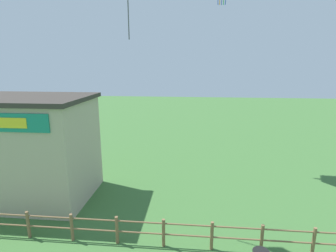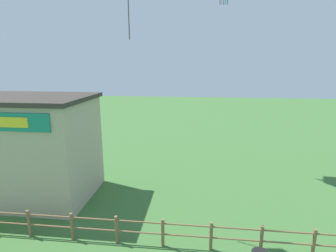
% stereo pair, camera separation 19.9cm
% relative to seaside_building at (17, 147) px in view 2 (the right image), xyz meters
% --- Properties ---
extents(wooden_fence, '(16.67, 0.14, 1.30)m').
position_rel_seaside_building_xyz_m(wooden_fence, '(9.10, -3.71, -2.30)').
color(wooden_fence, brown).
rests_on(wooden_fence, ground_plane).
extents(seaside_building, '(8.85, 4.98, 6.02)m').
position_rel_seaside_building_xyz_m(seaside_building, '(0.00, 0.00, 0.00)').
color(seaside_building, '#B7A88E').
rests_on(seaside_building, ground_plane).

